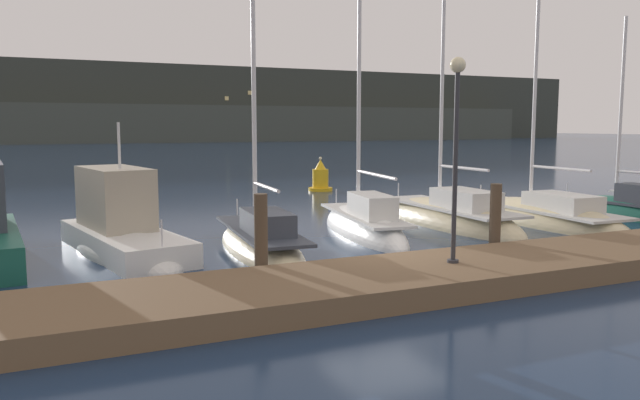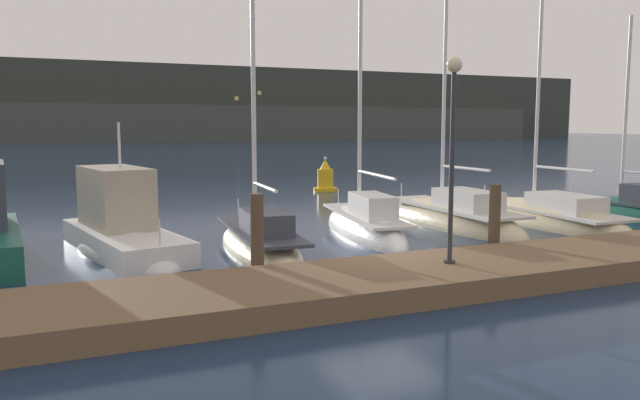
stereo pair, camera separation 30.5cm
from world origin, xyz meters
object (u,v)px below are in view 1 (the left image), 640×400
object	(u,v)px
sailboat_berth_9	(628,215)
dock_lamppost	(456,127)
sailboat_berth_7	(450,222)
sailboat_berth_8	(543,221)
motorboat_berth_4	(123,239)
sailboat_berth_6	(364,231)
channel_buoy	(320,179)
sailboat_berth_5	(261,246)

from	to	relation	value
sailboat_berth_9	dock_lamppost	bearing A→B (deg)	-155.91
sailboat_berth_7	dock_lamppost	xyz separation A→B (m)	(-4.59, -6.37, 3.14)
sailboat_berth_8	sailboat_berth_9	xyz separation A→B (m)	(3.65, -0.32, 0.02)
motorboat_berth_4	sailboat_berth_6	distance (m)	6.98
sailboat_berth_8	channel_buoy	size ratio (longest dim) A/B	6.26
sailboat_berth_8	sailboat_berth_5	bearing A→B (deg)	-176.96
sailboat_berth_5	sailboat_berth_9	world-z (taller)	sailboat_berth_5
sailboat_berth_7	sailboat_berth_9	size ratio (longest dim) A/B	1.22
sailboat_berth_6	sailboat_berth_8	world-z (taller)	sailboat_berth_8
sailboat_berth_6	sailboat_berth_7	xyz separation A→B (m)	(3.46, 0.42, -0.01)
sailboat_berth_8	channel_buoy	bearing A→B (deg)	101.06
motorboat_berth_4	sailboat_berth_7	distance (m)	10.43
sailboat_berth_7	sailboat_berth_9	bearing A→B (deg)	-10.99
sailboat_berth_5	sailboat_berth_8	xyz separation A→B (m)	(10.21, 0.54, -0.05)
sailboat_berth_6	sailboat_berth_5	bearing A→B (deg)	-163.15
sailboat_berth_8	sailboat_berth_6	bearing A→B (deg)	175.06
motorboat_berth_4	sailboat_berth_5	xyz separation A→B (m)	(3.30, -1.35, -0.22)
sailboat_berth_5	channel_buoy	world-z (taller)	sailboat_berth_5
motorboat_berth_4	channel_buoy	distance (m)	16.21
sailboat_berth_5	sailboat_berth_7	xyz separation A→B (m)	(7.12, 1.53, -0.04)
motorboat_berth_4	sailboat_berth_6	world-z (taller)	sailboat_berth_6
sailboat_berth_9	channel_buoy	distance (m)	14.37
motorboat_berth_4	sailboat_berth_6	bearing A→B (deg)	-2.01
sailboat_berth_7	channel_buoy	size ratio (longest dim) A/B	5.54
dock_lamppost	sailboat_berth_6	bearing A→B (deg)	79.30
motorboat_berth_4	sailboat_berth_8	world-z (taller)	sailboat_berth_8
sailboat_berth_5	dock_lamppost	size ratio (longest dim) A/B	2.40
motorboat_berth_4	sailboat_berth_5	world-z (taller)	sailboat_berth_5
sailboat_berth_6	motorboat_berth_4	bearing A→B (deg)	177.99
sailboat_berth_8	sailboat_berth_9	bearing A→B (deg)	-5.04
motorboat_berth_4	channel_buoy	bearing A→B (deg)	47.06
motorboat_berth_4	sailboat_berth_5	bearing A→B (deg)	-22.27
sailboat_berth_6	channel_buoy	size ratio (longest dim) A/B	4.93
motorboat_berth_4	sailboat_berth_6	xyz separation A→B (m)	(6.97, -0.24, -0.24)
sailboat_berth_7	dock_lamppost	bearing A→B (deg)	-125.76
sailboat_berth_9	channel_buoy	bearing A→B (deg)	115.23
sailboat_berth_9	dock_lamppost	world-z (taller)	sailboat_berth_9
sailboat_berth_6	channel_buoy	bearing A→B (deg)	71.42
sailboat_berth_7	channel_buoy	xyz separation A→B (m)	(0.61, 11.69, 0.52)
sailboat_berth_5	sailboat_berth_9	size ratio (longest dim) A/B	1.28
sailboat_berth_6	dock_lamppost	size ratio (longest dim) A/B	2.02
sailboat_berth_7	dock_lamppost	size ratio (longest dim) A/B	2.28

